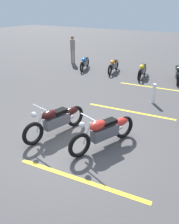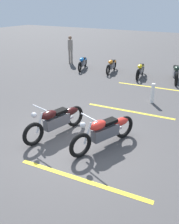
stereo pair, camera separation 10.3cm
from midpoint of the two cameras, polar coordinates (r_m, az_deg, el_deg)
The scene contains 12 objects.
ground_plane at distance 6.85m, azimuth -3.88°, elevation -7.37°, with size 60.00×60.00×0.00m, color #474444.
motorcycle_bright_foreground at distance 6.52m, azimuth 3.30°, elevation -4.39°, with size 2.12×0.92×1.04m.
motorcycle_dark_foreground at distance 7.16m, azimuth -8.05°, elevation -1.86°, with size 2.20×0.73×1.04m.
motorcycle_row_left at distance 12.97m, azimuth 19.30°, elevation 8.80°, with size 2.10×0.69×0.81m.
motorcycle_row_center at distance 13.21m, azimuth 11.64°, elevation 9.71°, with size 1.91×0.41×0.72m.
motorcycle_row_right at distance 14.00m, azimuth 5.00°, elevation 10.90°, with size 1.90×0.45×0.72m.
motorcycle_row_far_right at distance 14.62m, azimuth -1.78°, elevation 11.54°, with size 1.85×0.68×0.72m.
bystander_near_row at distance 16.01m, azimuth -4.69°, elevation 14.64°, with size 0.22×0.29×1.72m.
bollard_post at distance 9.74m, azimuth 14.24°, elevation 4.27°, with size 0.14×0.14×0.78m, color white.
parking_stripe_near at distance 5.60m, azimuth -2.52°, elevation -15.52°, with size 3.20×0.12×0.01m, color yellow.
parking_stripe_mid at distance 8.91m, azimuth 9.00°, elevation 0.20°, with size 3.20×0.12×0.01m, color yellow.
parking_stripe_far at distance 11.75m, azimuth 14.09°, elevation 5.69°, with size 3.20×0.12×0.01m, color yellow.
Camera 2 is at (-4.82, -3.29, 3.57)m, focal length 39.06 mm.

